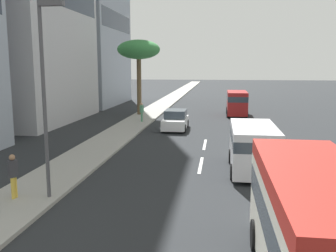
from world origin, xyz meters
TOP-DOWN VIEW (x-y plane):
  - ground_plane at (31.50, 0.00)m, footprint 198.00×198.00m
  - sidewalk_right at (31.50, 6.44)m, footprint 162.00×2.78m
  - lane_stripe_mid at (14.94, 0.00)m, footprint 3.20×0.16m
  - lane_stripe_far at (20.05, 0.00)m, footprint 3.20×0.16m
  - van_lead at (34.77, -2.65)m, footprint 4.88×2.08m
  - minibus_second at (4.29, -3.04)m, footprint 6.69×2.40m
  - car_third at (25.48, 2.55)m, footprint 4.04×1.85m
  - van_fourth at (14.17, -2.54)m, footprint 4.99×2.21m
  - pedestrian_mid_block at (28.44, 5.92)m, footprint 0.38×0.33m
  - pedestrian_by_tree at (8.73, 6.68)m, footprint 0.39×0.37m
  - palm_tree at (33.28, 7.19)m, footprint 4.25×4.25m
  - street_lamp at (9.05, 5.35)m, footprint 0.24×0.97m

SIDE VIEW (x-z plane):
  - ground_plane at x=31.50m, z-range 0.00..0.00m
  - lane_stripe_mid at x=14.94m, z-range 0.00..0.01m
  - lane_stripe_far at x=20.05m, z-range 0.00..0.01m
  - sidewalk_right at x=31.50m, z-range 0.00..0.15m
  - car_third at x=25.48m, z-range -0.04..1.53m
  - pedestrian_mid_block at x=28.44m, z-range 0.23..1.90m
  - pedestrian_by_tree at x=8.73m, z-range 0.24..1.92m
  - van_fourth at x=14.17m, z-range 0.17..2.41m
  - van_lead at x=34.77m, z-range 0.18..2.64m
  - minibus_second at x=4.29m, z-range 0.15..3.03m
  - street_lamp at x=9.05m, z-range 0.96..8.19m
  - palm_tree at x=33.28m, z-range 2.80..10.25m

